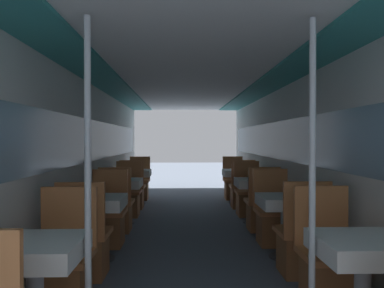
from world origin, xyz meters
TOP-DOWN VIEW (x-y plane):
  - wall_left at (-1.44, 3.72)m, footprint 0.05×10.23m
  - wall_right at (1.44, 3.72)m, footprint 0.05×10.23m
  - ceiling_panel at (0.00, 3.72)m, footprint 2.87×10.23m
  - dining_table_left_0 at (-1.06, 0.86)m, footprint 0.59×0.59m
  - chair_left_far_0 at (-1.06, 1.41)m, footprint 0.46×0.46m
  - support_pole_left_0 at (-0.72, 0.86)m, footprint 0.04×0.04m
  - dining_table_left_1 at (-1.06, 2.66)m, footprint 0.59×0.59m
  - chair_left_near_1 at (-1.06, 2.11)m, footprint 0.46×0.46m
  - chair_left_far_1 at (-1.06, 3.22)m, footprint 0.46×0.46m
  - dining_table_left_2 at (-1.06, 4.47)m, footprint 0.59×0.59m
  - chair_left_near_2 at (-1.06, 3.92)m, footprint 0.46×0.46m
  - chair_left_far_2 at (-1.06, 5.02)m, footprint 0.46×0.46m
  - dining_table_left_3 at (-1.06, 6.28)m, footprint 0.59×0.59m
  - chair_left_near_3 at (-1.06, 5.72)m, footprint 0.46×0.46m
  - chair_left_far_3 at (-1.06, 6.83)m, footprint 0.46×0.46m
  - dining_table_right_0 at (1.06, 0.86)m, footprint 0.59×0.59m
  - chair_right_far_0 at (1.06, 1.41)m, footprint 0.46×0.46m
  - support_pole_right_0 at (0.72, 0.86)m, footprint 0.04×0.04m
  - dining_table_right_1 at (1.06, 2.66)m, footprint 0.59×0.59m
  - chair_right_near_1 at (1.06, 2.11)m, footprint 0.46×0.46m
  - chair_right_far_1 at (1.06, 3.22)m, footprint 0.46×0.46m
  - dining_table_right_2 at (1.06, 4.47)m, footprint 0.59×0.59m
  - chair_right_near_2 at (1.06, 3.92)m, footprint 0.46×0.46m
  - chair_right_far_2 at (1.06, 5.02)m, footprint 0.46×0.46m
  - dining_table_right_3 at (1.06, 6.28)m, footprint 0.59×0.59m
  - chair_right_near_3 at (1.06, 5.72)m, footprint 0.46×0.46m
  - chair_right_far_3 at (1.06, 6.83)m, footprint 0.46×0.46m

SIDE VIEW (x-z plane):
  - chair_left_far_0 at x=-1.06m, z-range -0.19..0.76m
  - chair_left_near_1 at x=-1.06m, z-range -0.19..0.76m
  - chair_left_far_1 at x=-1.06m, z-range -0.19..0.76m
  - chair_left_near_2 at x=-1.06m, z-range -0.19..0.76m
  - chair_left_far_2 at x=-1.06m, z-range -0.19..0.76m
  - chair_left_near_3 at x=-1.06m, z-range -0.19..0.76m
  - chair_left_far_3 at x=-1.06m, z-range -0.19..0.76m
  - chair_right_far_0 at x=1.06m, z-range -0.19..0.76m
  - chair_right_near_1 at x=1.06m, z-range -0.19..0.76m
  - chair_right_far_1 at x=1.06m, z-range -0.19..0.76m
  - chair_right_near_2 at x=1.06m, z-range -0.19..0.76m
  - chair_right_far_2 at x=1.06m, z-range -0.19..0.76m
  - chair_right_near_3 at x=1.06m, z-range -0.19..0.76m
  - chair_right_far_3 at x=1.06m, z-range -0.19..0.76m
  - dining_table_left_0 at x=-1.06m, z-range 0.23..0.94m
  - dining_table_left_1 at x=-1.06m, z-range 0.23..0.94m
  - dining_table_left_2 at x=-1.06m, z-range 0.23..0.94m
  - dining_table_left_3 at x=-1.06m, z-range 0.23..0.94m
  - dining_table_right_0 at x=1.06m, z-range 0.23..0.94m
  - dining_table_right_1 at x=1.06m, z-range 0.23..0.94m
  - dining_table_right_2 at x=1.06m, z-range 0.23..0.94m
  - dining_table_right_3 at x=1.06m, z-range 0.23..0.94m
  - support_pole_left_0 at x=-0.72m, z-range 0.00..2.13m
  - support_pole_right_0 at x=0.72m, z-range 0.00..2.13m
  - wall_left at x=-1.44m, z-range 0.04..2.17m
  - wall_right at x=1.44m, z-range 0.04..2.17m
  - ceiling_panel at x=0.00m, z-range 2.14..2.21m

